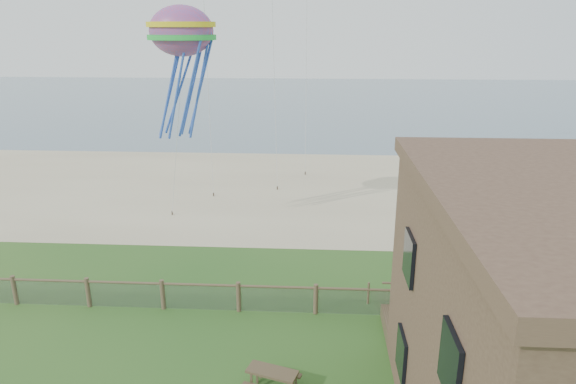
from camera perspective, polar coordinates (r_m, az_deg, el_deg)
sand_beach at (r=35.33m, az=-1.60°, el=0.41°), size 72.00×20.00×0.02m
ocean at (r=78.34m, az=1.19°, el=10.13°), size 160.00×68.00×0.02m
chainlink_fence at (r=20.47m, az=-5.51°, el=-11.70°), size 36.20×0.20×1.25m
picnic_table at (r=16.63m, az=-1.76°, el=-20.42°), size 1.82×1.57×0.65m
octopus_kite at (r=25.91m, az=-11.52°, el=13.26°), size 3.86×3.23×6.80m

